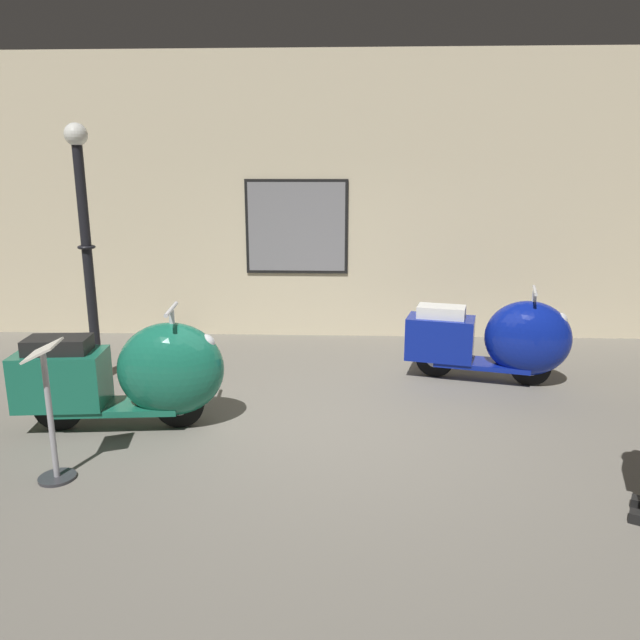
{
  "coord_description": "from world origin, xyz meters",
  "views": [
    {
      "loc": [
        0.09,
        -5.04,
        2.31
      ],
      "look_at": [
        -0.15,
        0.96,
        0.81
      ],
      "focal_mm": 33.68,
      "sensor_mm": 36.0,
      "label": 1
    }
  ],
  "objects_px": {
    "scooter_1": "(500,339)",
    "info_stanchion": "(51,424)",
    "scooter_0": "(138,374)",
    "lamppost": "(87,257)"
  },
  "relations": [
    {
      "from": "lamppost",
      "to": "info_stanchion",
      "type": "height_order",
      "value": "lamppost"
    },
    {
      "from": "lamppost",
      "to": "scooter_0",
      "type": "bearing_deg",
      "value": -54.96
    },
    {
      "from": "scooter_0",
      "to": "lamppost",
      "type": "bearing_deg",
      "value": 119.54
    },
    {
      "from": "scooter_0",
      "to": "scooter_1",
      "type": "bearing_deg",
      "value": 15.38
    },
    {
      "from": "scooter_0",
      "to": "info_stanchion",
      "type": "height_order",
      "value": "scooter_0"
    },
    {
      "from": "scooter_0",
      "to": "lamppost",
      "type": "xyz_separation_m",
      "value": [
        -0.97,
        1.38,
        0.87
      ]
    },
    {
      "from": "info_stanchion",
      "to": "scooter_0",
      "type": "bearing_deg",
      "value": 71.41
    },
    {
      "from": "scooter_1",
      "to": "lamppost",
      "type": "relative_size",
      "value": 0.66
    },
    {
      "from": "scooter_1",
      "to": "info_stanchion",
      "type": "distance_m",
      "value": 4.59
    },
    {
      "from": "lamppost",
      "to": "info_stanchion",
      "type": "xyz_separation_m",
      "value": [
        0.64,
        -2.37,
        -0.93
      ]
    }
  ]
}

